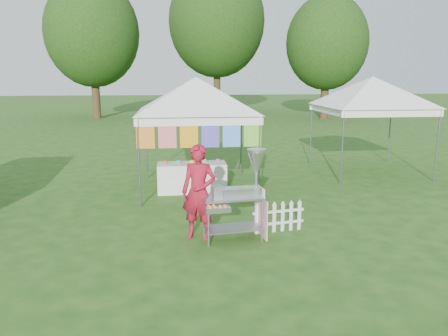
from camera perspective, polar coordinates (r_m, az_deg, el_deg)
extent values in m
plane|color=#214915|center=(8.60, -2.21, -8.72)|extent=(120.00, 120.00, 0.00)
cylinder|color=#59595E|center=(10.32, -11.04, 0.68)|extent=(0.04, 0.04, 2.10)
cylinder|color=#59595E|center=(10.49, 4.62, 1.05)|extent=(0.04, 0.04, 2.10)
cylinder|color=#59595E|center=(13.11, -10.13, 3.13)|extent=(0.04, 0.04, 2.10)
cylinder|color=#59595E|center=(13.24, 2.24, 3.39)|extent=(0.04, 0.04, 2.10)
cube|color=white|center=(10.16, -3.21, 6.13)|extent=(3.00, 0.03, 0.22)
cube|color=white|center=(12.99, -3.98, 7.42)|extent=(3.00, 0.03, 0.22)
pyramid|color=white|center=(11.53, -3.71, 11.81)|extent=(4.24, 4.24, 0.90)
cylinder|color=#59595E|center=(10.16, -3.22, 6.58)|extent=(3.00, 0.03, 0.03)
cube|color=red|center=(10.20, -10.24, 4.45)|extent=(0.42, 0.01, 0.70)
cube|color=#DE1BAD|center=(10.18, -7.43, 4.53)|extent=(0.42, 0.01, 0.70)
cube|color=#D84E18|center=(10.18, -4.60, 4.60)|extent=(0.42, 0.01, 0.70)
cube|color=purple|center=(10.21, -1.79, 4.65)|extent=(0.42, 0.01, 0.70)
cube|color=blue|center=(10.27, 1.00, 4.69)|extent=(0.42, 0.01, 0.70)
cube|color=green|center=(10.34, 3.76, 4.73)|extent=(0.42, 0.01, 0.70)
cylinder|color=#59595E|center=(12.66, 15.19, 2.57)|extent=(0.04, 0.04, 2.10)
cylinder|color=#59595E|center=(13.96, 26.10, 2.61)|extent=(0.04, 0.04, 2.10)
cylinder|color=#59595E|center=(15.30, 11.29, 4.35)|extent=(0.04, 0.04, 2.10)
cylinder|color=#59595E|center=(16.40, 20.81, 4.30)|extent=(0.04, 0.04, 2.10)
cube|color=white|center=(13.14, 21.22, 6.69)|extent=(3.00, 0.03, 0.22)
cube|color=white|center=(15.70, 16.42, 7.77)|extent=(3.00, 0.03, 0.22)
pyramid|color=white|center=(14.37, 18.88, 11.26)|extent=(4.24, 4.24, 0.90)
cylinder|color=#59595E|center=(13.13, 21.25, 7.04)|extent=(3.00, 0.03, 0.03)
cylinder|color=#372814|center=(32.48, -16.42, 9.73)|extent=(0.56, 0.56, 3.96)
ellipsoid|color=#2C5116|center=(32.58, -16.84, 16.54)|extent=(6.40, 6.40, 7.36)
cylinder|color=#372814|center=(36.20, -0.92, 11.10)|extent=(0.56, 0.56, 4.84)
ellipsoid|color=#2C5116|center=(36.42, -0.94, 18.57)|extent=(7.60, 7.60, 8.74)
cylinder|color=#372814|center=(31.85, 13.01, 9.48)|extent=(0.56, 0.56, 3.52)
ellipsoid|color=#2C5116|center=(31.90, 13.32, 15.66)|extent=(5.60, 5.60, 6.44)
cylinder|color=gray|center=(7.91, -2.03, -7.39)|extent=(0.04, 0.04, 0.83)
cylinder|color=gray|center=(8.15, 5.01, -6.84)|extent=(0.04, 0.04, 0.83)
cylinder|color=gray|center=(8.33, -2.63, -6.37)|extent=(0.04, 0.04, 0.83)
cylinder|color=gray|center=(8.56, 4.07, -5.88)|extent=(0.04, 0.04, 0.83)
cube|color=gray|center=(8.28, 1.14, -7.83)|extent=(1.11, 0.64, 0.01)
cube|color=#B7B7BC|center=(8.10, 1.16, -3.82)|extent=(1.16, 0.67, 0.04)
cube|color=#B7B7BC|center=(8.16, 2.22, -3.07)|extent=(0.81, 0.32, 0.14)
cube|color=gray|center=(8.05, -0.84, -3.03)|extent=(0.21, 0.22, 0.20)
cylinder|color=gray|center=(8.16, 4.24, -0.72)|extent=(0.05, 0.05, 0.83)
cone|color=#B7B7BC|center=(8.11, 4.27, 0.88)|extent=(0.37, 0.37, 0.37)
cylinder|color=#B7B7BC|center=(8.07, 4.29, 2.29)|extent=(0.39, 0.39, 0.06)
cube|color=#B7B7BC|center=(7.72, -0.89, -5.35)|extent=(0.47, 0.32, 0.09)
cube|color=#F2A4A3|center=(8.37, 4.92, -6.31)|extent=(0.09, 0.69, 0.75)
cube|color=white|center=(7.96, 5.17, -3.32)|extent=(0.03, 0.13, 0.17)
imported|color=maroon|center=(8.18, -3.31, -3.18)|extent=(0.76, 0.63, 1.80)
cube|color=silver|center=(8.57, 4.32, -6.81)|extent=(0.07, 0.03, 0.56)
cube|color=silver|center=(8.63, 5.45, -6.70)|extent=(0.07, 0.03, 0.56)
cube|color=silver|center=(8.70, 6.56, -6.58)|extent=(0.07, 0.03, 0.56)
cube|color=silver|center=(8.77, 7.66, -6.46)|extent=(0.07, 0.03, 0.56)
cube|color=silver|center=(8.84, 8.74, -6.34)|extent=(0.07, 0.03, 0.56)
cube|color=silver|center=(8.91, 9.79, -6.22)|extent=(0.07, 0.03, 0.56)
cube|color=silver|center=(8.76, 7.10, -7.14)|extent=(1.07, 0.20, 0.05)
cube|color=silver|center=(8.69, 7.14, -5.64)|extent=(1.07, 0.20, 0.05)
cube|color=white|center=(11.61, -4.21, -1.23)|extent=(1.80, 0.70, 0.77)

